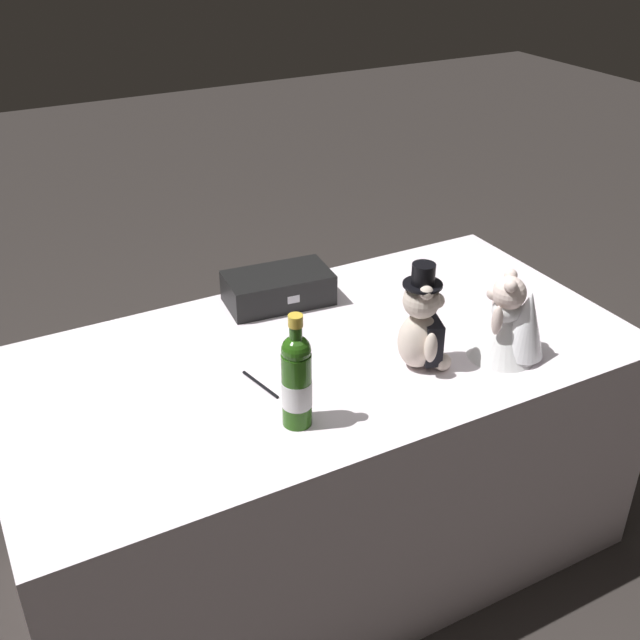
{
  "coord_description": "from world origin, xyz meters",
  "views": [
    {
      "loc": [
        -0.83,
        -1.56,
        1.85
      ],
      "look_at": [
        0.0,
        0.0,
        0.83
      ],
      "focal_mm": 43.12,
      "sensor_mm": 36.0,
      "label": 1
    }
  ],
  "objects_px": {
    "teddy_bear_bride": "(511,323)",
    "signing_pen": "(259,384)",
    "champagne_bottle": "(297,379)",
    "gift_case_black": "(278,288)",
    "teddy_bear_groom": "(423,326)"
  },
  "relations": [
    {
      "from": "teddy_bear_groom",
      "to": "gift_case_black",
      "type": "xyz_separation_m",
      "value": [
        -0.18,
        0.49,
        -0.07
      ]
    },
    {
      "from": "champagne_bottle",
      "to": "teddy_bear_groom",
      "type": "bearing_deg",
      "value": 9.83
    },
    {
      "from": "teddy_bear_bride",
      "to": "signing_pen",
      "type": "distance_m",
      "value": 0.68
    },
    {
      "from": "teddy_bear_bride",
      "to": "champagne_bottle",
      "type": "height_order",
      "value": "champagne_bottle"
    },
    {
      "from": "signing_pen",
      "to": "gift_case_black",
      "type": "bearing_deg",
      "value": 58.09
    },
    {
      "from": "signing_pen",
      "to": "gift_case_black",
      "type": "height_order",
      "value": "gift_case_black"
    },
    {
      "from": "teddy_bear_bride",
      "to": "signing_pen",
      "type": "bearing_deg",
      "value": 163.78
    },
    {
      "from": "teddy_bear_bride",
      "to": "signing_pen",
      "type": "xyz_separation_m",
      "value": [
        -0.65,
        0.19,
        -0.1
      ]
    },
    {
      "from": "champagne_bottle",
      "to": "gift_case_black",
      "type": "height_order",
      "value": "champagne_bottle"
    },
    {
      "from": "champagne_bottle",
      "to": "teddy_bear_bride",
      "type": "bearing_deg",
      "value": -0.3
    },
    {
      "from": "teddy_bear_groom",
      "to": "champagne_bottle",
      "type": "bearing_deg",
      "value": -170.17
    },
    {
      "from": "teddy_bear_groom",
      "to": "teddy_bear_bride",
      "type": "height_order",
      "value": "teddy_bear_groom"
    },
    {
      "from": "champagne_bottle",
      "to": "signing_pen",
      "type": "distance_m",
      "value": 0.22
    },
    {
      "from": "champagne_bottle",
      "to": "gift_case_black",
      "type": "bearing_deg",
      "value": 68.72
    },
    {
      "from": "champagne_bottle",
      "to": "gift_case_black",
      "type": "xyz_separation_m",
      "value": [
        0.22,
        0.56,
        -0.08
      ]
    }
  ]
}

